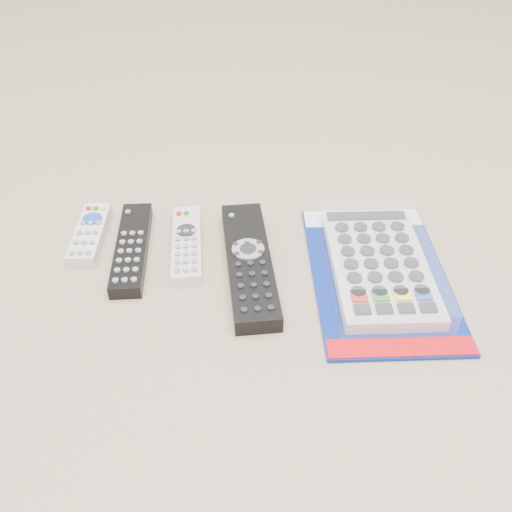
{
  "coord_description": "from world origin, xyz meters",
  "views": [
    {
      "loc": [
        0.06,
        -0.63,
        0.56
      ],
      "look_at": [
        0.03,
        0.02,
        0.01
      ],
      "focal_mm": 40.0,
      "sensor_mm": 36.0,
      "label": 1
    }
  ],
  "objects_px": {
    "remote_slim_black": "(132,248)",
    "remote_large_black": "(249,263)",
    "remote_silver_dvd": "(187,244)",
    "remote_small_grey": "(90,234)",
    "jumbo_remote_packaged": "(379,264)"
  },
  "relations": [
    {
      "from": "remote_small_grey",
      "to": "remote_slim_black",
      "type": "relative_size",
      "value": 0.69
    },
    {
      "from": "jumbo_remote_packaged",
      "to": "remote_slim_black",
      "type": "bearing_deg",
      "value": 170.58
    },
    {
      "from": "remote_slim_black",
      "to": "remote_silver_dvd",
      "type": "distance_m",
      "value": 0.08
    },
    {
      "from": "remote_large_black",
      "to": "remote_silver_dvd",
      "type": "bearing_deg",
      "value": 146.67
    },
    {
      "from": "remote_slim_black",
      "to": "remote_silver_dvd",
      "type": "bearing_deg",
      "value": 4.73
    },
    {
      "from": "remote_slim_black",
      "to": "remote_large_black",
      "type": "bearing_deg",
      "value": -15.46
    },
    {
      "from": "remote_small_grey",
      "to": "jumbo_remote_packaged",
      "type": "relative_size",
      "value": 0.44
    },
    {
      "from": "remote_small_grey",
      "to": "remote_slim_black",
      "type": "height_order",
      "value": "remote_slim_black"
    },
    {
      "from": "remote_small_grey",
      "to": "remote_large_black",
      "type": "relative_size",
      "value": 0.54
    },
    {
      "from": "remote_small_grey",
      "to": "remote_silver_dvd",
      "type": "relative_size",
      "value": 0.81
    },
    {
      "from": "remote_silver_dvd",
      "to": "remote_slim_black",
      "type": "bearing_deg",
      "value": -176.53
    },
    {
      "from": "remote_slim_black",
      "to": "remote_silver_dvd",
      "type": "relative_size",
      "value": 1.17
    },
    {
      "from": "remote_small_grey",
      "to": "jumbo_remote_packaged",
      "type": "height_order",
      "value": "jumbo_remote_packaged"
    },
    {
      "from": "remote_small_grey",
      "to": "remote_slim_black",
      "type": "bearing_deg",
      "value": -27.2
    },
    {
      "from": "remote_small_grey",
      "to": "jumbo_remote_packaged",
      "type": "xyz_separation_m",
      "value": [
        0.44,
        -0.06,
        0.01
      ]
    }
  ]
}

